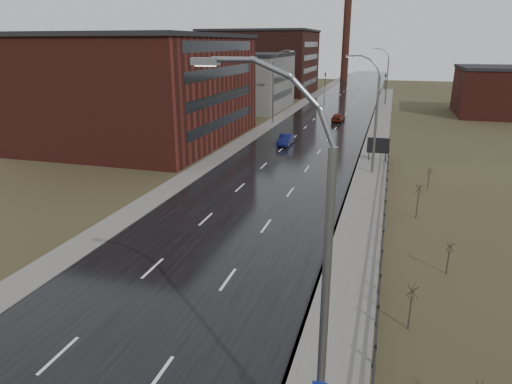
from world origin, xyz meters
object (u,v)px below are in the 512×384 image
Objects in this scene: billboard at (378,146)px; car_near at (285,140)px; streetlight_main at (314,289)px; car_far at (338,118)px.

car_near is at bearing 154.13° from billboard.
streetlight_main reaches higher than car_near.
car_near is 0.98× the size of car_far.
car_near is at bearing 103.68° from streetlight_main.
car_far is (-7.20, 25.64, -1.09)m from billboard.
billboard is 0.64× the size of car_far.
billboard reaches higher than car_far.
billboard is at bearing -27.12° from car_near.
car_far is (-6.57, 64.58, -5.33)m from streetlight_main.
car_far reaches higher than car_near.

